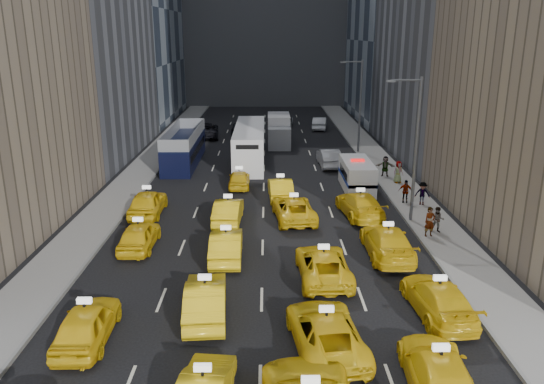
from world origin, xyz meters
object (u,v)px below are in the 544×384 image
Objects in this scene: nypd_van at (357,176)px; box_truck at (279,130)px; taxi_3 at (438,373)px; pedestrian_0 at (430,222)px; double_decker at (184,146)px; city_bus at (250,144)px.

box_truck is (-5.56, 16.72, 0.46)m from nypd_van.
pedestrian_0 reaches higher than taxi_3.
taxi_3 is 23.88m from nypd_van.
double_decker is at bearing -133.35° from box_truck.
city_bus is 1.86× the size of box_truck.
nypd_van is 3.24× the size of pedestrian_0.
city_bus reaches higher than taxi_3.
city_bus reaches higher than box_truck.
taxi_3 is at bearing -80.71° from box_truck.
box_truck is 28.08m from pedestrian_0.
taxi_3 is 0.90× the size of nypd_van.
city_bus is 8.14m from box_truck.
double_decker reaches higher than box_truck.
nypd_van is 12.39m from city_bus.
double_decker is (-13.13, 32.25, 0.85)m from taxi_3.
double_decker reaches higher than pedestrian_0.
taxi_3 is 40.80m from box_truck.
pedestrian_0 is (8.10, -26.88, -0.49)m from box_truck.
double_decker is 5.96m from city_bus.
taxi_3 is 33.73m from city_bus.
taxi_3 is 14.19m from pedestrian_0.
box_truck is 3.92× the size of pedestrian_0.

